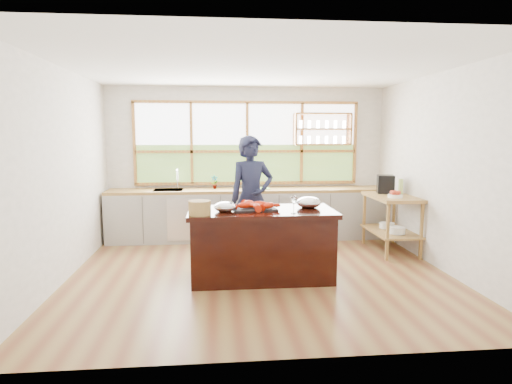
{
  "coord_description": "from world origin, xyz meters",
  "views": [
    {
      "loc": [
        -0.58,
        -5.54,
        1.85
      ],
      "look_at": [
        -0.04,
        0.15,
        1.08
      ],
      "focal_mm": 30.0,
      "sensor_mm": 36.0,
      "label": 1
    }
  ],
  "objects": [
    {
      "name": "ground_plane",
      "position": [
        0.0,
        0.0,
        0.0
      ],
      "size": [
        5.0,
        5.0,
        0.0
      ],
      "primitive_type": "plane",
      "color": "olive"
    },
    {
      "name": "room_shell",
      "position": [
        0.02,
        0.51,
        1.75
      ],
      "size": [
        5.02,
        4.52,
        2.71
      ],
      "color": "white",
      "rests_on": "ground_plane"
    },
    {
      "name": "back_counter",
      "position": [
        -0.02,
        1.94,
        0.45
      ],
      "size": [
        4.9,
        0.63,
        0.9
      ],
      "color": "#AAA8A1",
      "rests_on": "ground_plane"
    },
    {
      "name": "right_shelf_unit",
      "position": [
        2.19,
        0.89,
        0.6
      ],
      "size": [
        0.62,
        1.1,
        0.9
      ],
      "color": "#AB803C",
      "rests_on": "ground_plane"
    },
    {
      "name": "island",
      "position": [
        0.0,
        -0.2,
        0.45
      ],
      "size": [
        1.85,
        0.9,
        0.9
      ],
      "color": "black",
      "rests_on": "ground_plane"
    },
    {
      "name": "cook",
      "position": [
        -0.05,
        0.66,
        0.92
      ],
      "size": [
        0.76,
        0.6,
        1.84
      ],
      "primitive_type": "imported",
      "rotation": [
        0.0,
        0.0,
        0.27
      ],
      "color": "#191C34",
      "rests_on": "ground_plane"
    },
    {
      "name": "potted_plant",
      "position": [
        -0.6,
        2.0,
        1.02
      ],
      "size": [
        0.14,
        0.11,
        0.24
      ],
      "primitive_type": "imported",
      "rotation": [
        0.0,
        0.0,
        0.21
      ],
      "color": "slate",
      "rests_on": "back_counter"
    },
    {
      "name": "cutting_board",
      "position": [
        0.16,
        1.94,
        0.91
      ],
      "size": [
        0.44,
        0.36,
        0.01
      ],
      "primitive_type": "cube",
      "rotation": [
        0.0,
        0.0,
        0.15
      ],
      "color": "#72CC4B",
      "rests_on": "back_counter"
    },
    {
      "name": "espresso_machine",
      "position": [
        2.19,
        1.18,
        1.05
      ],
      "size": [
        0.32,
        0.34,
        0.3
      ],
      "primitive_type": "cube",
      "rotation": [
        0.0,
        0.0,
        -0.27
      ],
      "color": "black",
      "rests_on": "right_shelf_unit"
    },
    {
      "name": "wine_bottle",
      "position": [
        2.24,
        0.71,
        1.04
      ],
      "size": [
        0.08,
        0.08,
        0.28
      ],
      "primitive_type": "cylinder",
      "rotation": [
        0.0,
        0.0,
        -0.13
      ],
      "color": "#A3C762",
      "rests_on": "right_shelf_unit"
    },
    {
      "name": "fruit_bowl",
      "position": [
        2.14,
        0.66,
        0.95
      ],
      "size": [
        0.22,
        0.22,
        0.11
      ],
      "color": "white",
      "rests_on": "right_shelf_unit"
    },
    {
      "name": "slate_board",
      "position": [
        -0.09,
        -0.15,
        0.91
      ],
      "size": [
        0.59,
        0.45,
        0.02
      ],
      "primitive_type": "cube",
      "rotation": [
        0.0,
        0.0,
        0.1
      ],
      "color": "black",
      "rests_on": "island"
    },
    {
      "name": "lobster_pile",
      "position": [
        -0.07,
        -0.18,
        0.96
      ],
      "size": [
        0.52,
        0.48,
        0.08
      ],
      "color": "#C62B01",
      "rests_on": "slate_board"
    },
    {
      "name": "mixing_bowl_left",
      "position": [
        -0.47,
        -0.28,
        0.96
      ],
      "size": [
        0.27,
        0.27,
        0.13
      ],
      "primitive_type": "ellipsoid",
      "color": "silver",
      "rests_on": "island"
    },
    {
      "name": "mixing_bowl_right",
      "position": [
        0.64,
        -0.09,
        0.97
      ],
      "size": [
        0.32,
        0.32,
        0.15
      ],
      "primitive_type": "ellipsoid",
      "color": "silver",
      "rests_on": "island"
    },
    {
      "name": "wine_glass",
      "position": [
        0.36,
        -0.49,
        1.06
      ],
      "size": [
        0.08,
        0.08,
        0.22
      ],
      "color": "silver",
      "rests_on": "island"
    },
    {
      "name": "wicker_basket",
      "position": [
        -0.77,
        -0.48,
        0.99
      ],
      "size": [
        0.27,
        0.27,
        0.17
      ],
      "primitive_type": "cylinder",
      "color": "tan",
      "rests_on": "island"
    },
    {
      "name": "parchment_roll",
      "position": [
        -0.72,
        0.1,
        0.94
      ],
      "size": [
        0.1,
        0.3,
        0.08
      ],
      "primitive_type": "cylinder",
      "rotation": [
        1.57,
        0.0,
        -0.05
      ],
      "color": "white",
      "rests_on": "island"
    }
  ]
}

